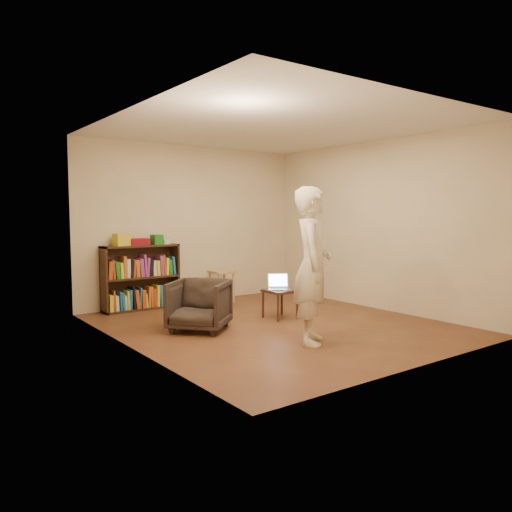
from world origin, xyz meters
TOP-DOWN VIEW (x-y plane):
  - floor at (0.00, 0.00)m, footprint 4.50×4.50m
  - ceiling at (0.00, 0.00)m, footprint 4.50×4.50m
  - wall_back at (0.00, 2.25)m, footprint 4.00×0.00m
  - wall_left at (-2.00, 0.00)m, footprint 0.00×4.50m
  - wall_right at (2.00, 0.00)m, footprint 0.00×4.50m
  - bookshelf at (-1.01, 2.09)m, footprint 1.20×0.30m
  - box_yellow at (-1.31, 2.06)m, footprint 0.25×0.20m
  - red_cloth at (-1.04, 2.08)m, footprint 0.31×0.23m
  - box_green at (-0.73, 2.07)m, footprint 0.17×0.17m
  - box_white at (-0.57, 2.07)m, footprint 0.11×0.11m
  - stool at (0.35, 1.89)m, footprint 0.36×0.36m
  - armchair at (-0.97, 0.33)m, footprint 0.99×0.99m
  - side_table at (0.32, 0.30)m, footprint 0.40×0.40m
  - laptop at (0.34, 0.35)m, footprint 0.39×0.38m
  - person at (-0.24, -0.97)m, footprint 0.76×0.77m

SIDE VIEW (x-z plane):
  - floor at x=0.00m, z-range 0.00..0.00m
  - armchair at x=-0.97m, z-range 0.00..0.65m
  - side_table at x=0.32m, z-range 0.14..0.54m
  - stool at x=0.35m, z-range 0.16..0.69m
  - bookshelf at x=-1.01m, z-range -0.06..0.94m
  - laptop at x=0.34m, z-range 0.35..0.58m
  - person at x=-0.24m, z-range 0.00..1.79m
  - box_white at x=-0.57m, z-range 1.00..1.08m
  - red_cloth at x=-1.04m, z-range 1.00..1.10m
  - box_green at x=-0.73m, z-range 1.00..1.15m
  - box_yellow at x=-1.31m, z-range 1.00..1.18m
  - wall_back at x=0.00m, z-range -0.70..3.30m
  - wall_left at x=-2.00m, z-range -0.95..3.55m
  - wall_right at x=2.00m, z-range -0.95..3.55m
  - ceiling at x=0.00m, z-range 2.60..2.60m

